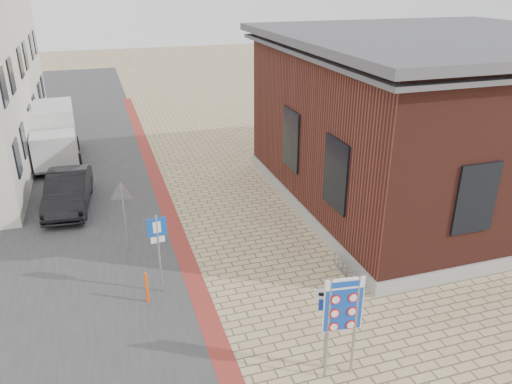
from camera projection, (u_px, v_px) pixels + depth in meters
ground at (295, 338)px, 13.15m from camera, size 120.00×120.00×0.00m
road_strip at (79, 169)px, 24.70m from camera, size 7.00×60.00×0.02m
curb_strip at (164, 199)px, 21.32m from camera, size 0.60×40.00×0.02m
brick_building at (438, 117)px, 20.40m from camera, size 13.00×13.00×6.80m
bike_rack at (347, 270)px, 15.71m from camera, size 0.08×1.80×0.60m
sedan at (68, 191)px, 20.33m from camera, size 1.97×4.61×1.48m
box_truck at (54, 134)px, 25.29m from camera, size 2.44×5.33×2.74m
border_sign at (343, 307)px, 11.21m from camera, size 0.92×0.16×2.71m
essen_sign at (327, 314)px, 11.61m from camera, size 0.60×0.30×2.36m
parking_sign at (158, 241)px, 14.41m from camera, size 0.56×0.09×2.56m
yield_sign at (123, 198)px, 16.52m from camera, size 0.92×0.22×2.62m
bollard at (147, 288)px, 14.42m from camera, size 0.12×0.12×0.99m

